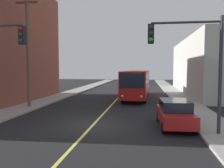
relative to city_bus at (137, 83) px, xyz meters
The scene contains 8 objects.
ground_plane 14.01m from the city_bus, 99.11° to the right, with size 120.00×120.00×0.00m, color black.
sidewalk_left 10.30m from the city_bus, 158.51° to the right, with size 2.50×90.00×0.15m, color gray.
sidewalk_right 6.51m from the city_bus, 36.38° to the right, with size 2.50×90.00×0.15m, color gray.
lane_stripe_center 3.12m from the city_bus, 149.83° to the left, with size 0.16×60.00×0.01m, color #D8CC4C.
city_bus is the anchor object (origin of this frame).
parked_car_red 13.83m from the city_bus, 78.52° to the right, with size 1.97×4.47×1.62m.
utility_pole_near 13.19m from the city_bus, 136.62° to the right, with size 2.40×0.28×10.50m.
traffic_signal_right_corner 15.73m from the city_bus, 78.06° to the right, with size 3.75×0.48×6.00m.
Camera 1 is at (3.18, -13.90, 3.50)m, focal length 37.24 mm.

